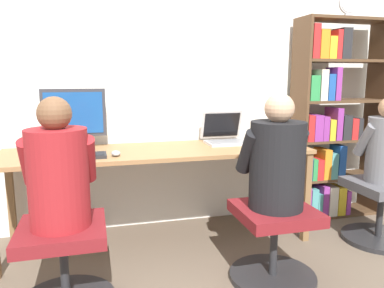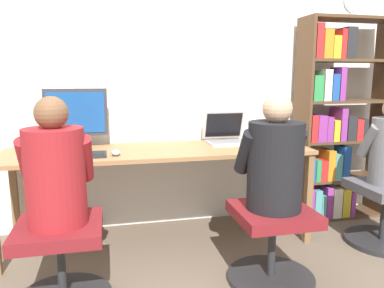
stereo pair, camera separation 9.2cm
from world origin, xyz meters
TOP-DOWN VIEW (x-y plane):
  - ground_plane at (0.00, 0.00)m, footprint 14.00×14.00m
  - wall_back at (0.00, 0.72)m, footprint 10.00×0.05m
  - desk at (0.00, 0.33)m, footprint 2.28×0.66m
  - desktop_monitor at (-0.60, 0.52)m, footprint 0.47×0.17m
  - laptop at (0.59, 0.47)m, footprint 0.35×0.33m
  - keyboard at (-0.58, 0.17)m, footprint 0.40×0.16m
  - computer_mouse_by_keyboard at (-0.32, 0.17)m, footprint 0.06×0.10m
  - office_chair_left at (-0.65, -0.38)m, footprint 0.54×0.54m
  - office_chair_right at (0.59, -0.42)m, footprint 0.54×0.54m
  - person_at_monitor at (-0.65, -0.38)m, footprint 0.39×0.35m
  - person_at_laptop at (0.59, -0.42)m, footprint 0.41×0.36m
  - bookshelf at (1.56, 0.47)m, footprint 0.82×0.29m
  - desk_clock at (1.63, 0.41)m, footprint 0.19×0.03m
  - office_chair_side at (1.66, -0.11)m, footprint 0.54×0.54m

SIDE VIEW (x-z plane):
  - ground_plane at x=0.00m, z-range 0.00..0.00m
  - office_chair_left at x=-0.65m, z-range 0.02..0.50m
  - office_chair_right at x=0.59m, z-range 0.02..0.50m
  - office_chair_side at x=1.66m, z-range 0.02..0.50m
  - desk at x=0.00m, z-range 0.30..1.03m
  - keyboard at x=-0.58m, z-range 0.73..0.75m
  - computer_mouse_by_keyboard at x=-0.32m, z-range 0.73..0.76m
  - person_at_laptop at x=0.59m, z-range 0.43..1.12m
  - person_at_monitor at x=-0.65m, z-range 0.43..1.12m
  - laptop at x=0.59m, z-range 0.65..0.91m
  - bookshelf at x=1.56m, z-range -0.07..1.69m
  - desktop_monitor at x=-0.60m, z-range 0.74..1.19m
  - wall_back at x=0.00m, z-range 0.00..2.60m
  - desk_clock at x=1.63m, z-range 1.76..1.97m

